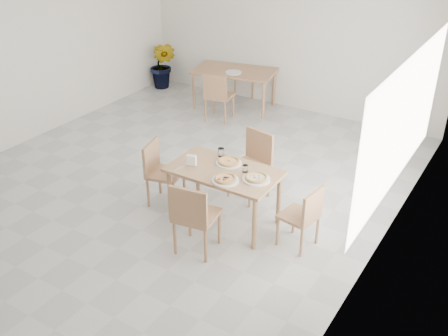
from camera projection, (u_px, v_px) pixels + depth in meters
The scene contains 22 objects.
room at pixel (404, 122), 5.87m from camera, with size 7.28×7.00×7.00m.
main_table at pixel (224, 176), 6.49m from camera, with size 1.38×0.79×0.75m.
chair_south at pixel (193, 214), 5.95m from camera, with size 0.53×0.53×0.93m.
chair_north at pixel (253, 160), 7.13m from camera, with size 0.54×0.54×0.93m.
chair_west at pixel (160, 169), 6.99m from camera, with size 0.52×0.52×0.87m.
chair_east at pixel (304, 214), 6.09m from camera, with size 0.46×0.46×0.81m.
plate_margherita at pixel (229, 163), 6.58m from camera, with size 0.32×0.32×0.02m, color white.
plate_mushroom at pixel (256, 179), 6.22m from camera, with size 0.34×0.34×0.02m, color white.
plate_pepperoni at pixel (225, 180), 6.19m from camera, with size 0.33×0.33×0.02m, color white.
pizza_margherita at pixel (229, 161), 6.57m from camera, with size 0.33×0.33×0.03m.
pizza_mushroom at pixel (256, 177), 6.21m from camera, with size 0.36×0.36×0.03m.
pizza_pepperoni at pixel (225, 179), 6.18m from camera, with size 0.34×0.34×0.03m.
tumbler_a at pixel (221, 152), 6.74m from camera, with size 0.08×0.08×0.11m, color white.
tumbler_b at pixel (245, 169), 6.38m from camera, with size 0.07×0.07×0.09m, color white.
napkin_holder at pixel (191, 161), 6.50m from camera, with size 0.14×0.10×0.14m.
fork_a at pixel (189, 159), 6.69m from camera, with size 0.02×0.19×0.01m, color silver.
fork_b at pixel (180, 167), 6.50m from camera, with size 0.02×0.20×0.01m, color silver.
second_table at pixel (234, 74), 9.97m from camera, with size 1.67×1.17×0.75m.
chair_back_s at pixel (217, 94), 9.42m from camera, with size 0.52×0.52×0.91m.
chair_back_n at pixel (248, 69), 10.73m from camera, with size 0.51×0.51×0.89m.
plate_empty at pixel (233, 72), 9.78m from camera, with size 0.31×0.31×0.02m, color white.
potted_plant at pixel (163, 65), 11.02m from camera, with size 0.55×0.45×1.00m, color #29641E.
Camera 1 is at (4.15, -5.35, 3.83)m, focal length 42.00 mm.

